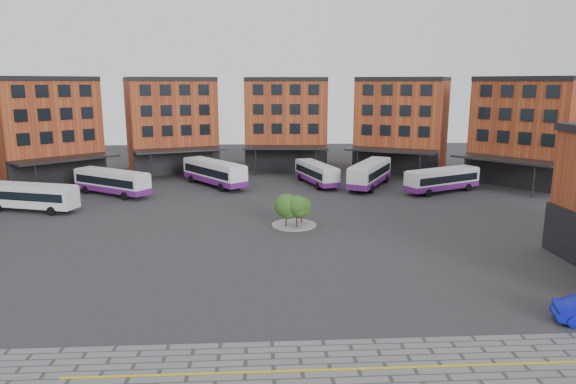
{
  "coord_description": "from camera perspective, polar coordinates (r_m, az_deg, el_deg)",
  "views": [
    {
      "loc": [
        -1.37,
        -36.58,
        13.83
      ],
      "look_at": [
        1.25,
        9.11,
        4.0
      ],
      "focal_mm": 32.0,
      "sensor_mm": 36.0,
      "label": 1
    }
  ],
  "objects": [
    {
      "name": "ground",
      "position": [
        39.13,
        -1.07,
        -8.58
      ],
      "size": [
        160.0,
        160.0,
        0.0
      ],
      "primitive_type": "plane",
      "color": "#28282B",
      "rests_on": "ground"
    },
    {
      "name": "yellow_line",
      "position": [
        26.68,
        4.72,
        -19.07
      ],
      "size": [
        26.0,
        0.15,
        0.02
      ],
      "primitive_type": "cube",
      "color": "gold",
      "rests_on": "paving_zone"
    },
    {
      "name": "main_building",
      "position": [
        75.2,
        -5.9,
        7.02
      ],
      "size": [
        94.14,
        42.48,
        14.6
      ],
      "color": "#9D4722",
      "rests_on": "ground"
    },
    {
      "name": "tree_island",
      "position": [
        49.71,
        0.6,
        -1.79
      ],
      "size": [
        4.4,
        4.4,
        3.33
      ],
      "color": "gray",
      "rests_on": "ground"
    },
    {
      "name": "bus_a",
      "position": [
        62.47,
        -26.67,
        -0.32
      ],
      "size": [
        10.76,
        5.39,
        2.97
      ],
      "rotation": [
        0.0,
        0.0,
        1.27
      ],
      "color": "silver",
      "rests_on": "ground"
    },
    {
      "name": "bus_b",
      "position": [
        67.42,
        -18.98,
        1.08
      ],
      "size": [
        10.6,
        8.27,
        3.12
      ],
      "rotation": [
        0.0,
        0.0,
        0.98
      ],
      "color": "silver",
      "rests_on": "ground"
    },
    {
      "name": "bus_c",
      "position": [
        70.21,
        -8.21,
        2.16
      ],
      "size": [
        9.37,
        11.28,
        3.38
      ],
      "rotation": [
        0.0,
        0.0,
        0.64
      ],
      "color": "white",
      "rests_on": "ground"
    },
    {
      "name": "bus_d",
      "position": [
        70.47,
        3.18,
        2.1
      ],
      "size": [
        5.21,
        10.7,
        2.94
      ],
      "rotation": [
        0.0,
        0.0,
        0.28
      ],
      "color": "white",
      "rests_on": "ground"
    },
    {
      "name": "bus_e",
      "position": [
        69.69,
        9.09,
        2.05
      ],
      "size": [
        8.01,
        11.84,
        3.37
      ],
      "rotation": [
        0.0,
        0.0,
        -0.49
      ],
      "color": "silver",
      "rests_on": "ground"
    },
    {
      "name": "bus_f",
      "position": [
        68.31,
        16.77,
        1.33
      ],
      "size": [
        10.8,
        6.96,
        3.04
      ],
      "rotation": [
        0.0,
        0.0,
        -1.12
      ],
      "color": "silver",
      "rests_on": "ground"
    }
  ]
}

